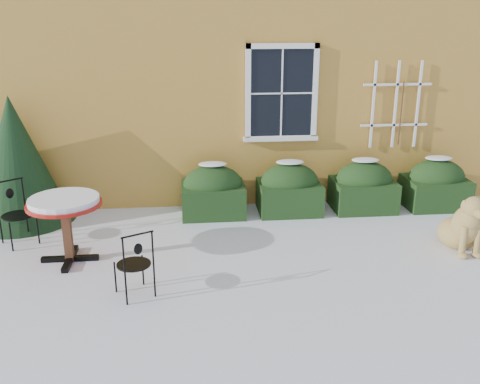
{
  "coord_description": "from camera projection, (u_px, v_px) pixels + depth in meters",
  "views": [
    {
      "loc": [
        -0.7,
        -5.97,
        3.23
      ],
      "look_at": [
        0.0,
        1.0,
        0.9
      ],
      "focal_mm": 40.0,
      "sensor_mm": 36.0,
      "label": 1
    }
  ],
  "objects": [
    {
      "name": "house",
      "position": [
        214.0,
        15.0,
        12.32
      ],
      "size": [
        12.4,
        8.4,
        6.4
      ],
      "color": "gold",
      "rests_on": "ground"
    },
    {
      "name": "patio_chair_far",
      "position": [
        16.0,
        213.0,
        7.83
      ],
      "size": [
        0.58,
        0.58,
        0.94
      ],
      "rotation": [
        0.0,
        0.0,
        0.65
      ],
      "color": "black",
      "rests_on": "ground"
    },
    {
      "name": "bistro_table",
      "position": [
        65.0,
        208.0,
        7.14
      ],
      "size": [
        1.0,
        1.0,
        0.92
      ],
      "rotation": [
        0.0,
        0.0,
        -0.32
      ],
      "color": "black",
      "rests_on": "ground"
    },
    {
      "name": "hedge_row",
      "position": [
        327.0,
        188.0,
        9.16
      ],
      "size": [
        4.95,
        0.8,
        0.91
      ],
      "color": "black",
      "rests_on": "ground"
    },
    {
      "name": "dog",
      "position": [
        464.0,
        227.0,
        7.6
      ],
      "size": [
        0.6,
        1.0,
        0.9
      ],
      "rotation": [
        0.0,
        0.0,
        -0.01
      ],
      "color": "tan",
      "rests_on": "ground"
    },
    {
      "name": "patio_chair_near",
      "position": [
        135.0,
        263.0,
        6.33
      ],
      "size": [
        0.51,
        0.51,
        0.86
      ],
      "rotation": [
        0.0,
        0.0,
        3.61
      ],
      "color": "black",
      "rests_on": "ground"
    },
    {
      "name": "evergreen_shrub",
      "position": [
        18.0,
        172.0,
        8.61
      ],
      "size": [
        1.7,
        1.7,
        2.05
      ],
      "rotation": [
        0.0,
        0.0,
        0.3
      ],
      "color": "black",
      "rests_on": "ground"
    },
    {
      "name": "ground",
      "position": [
        248.0,
        285.0,
        6.73
      ],
      "size": [
        80.0,
        80.0,
        0.0
      ],
      "primitive_type": "plane",
      "color": "white",
      "rests_on": "ground"
    }
  ]
}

